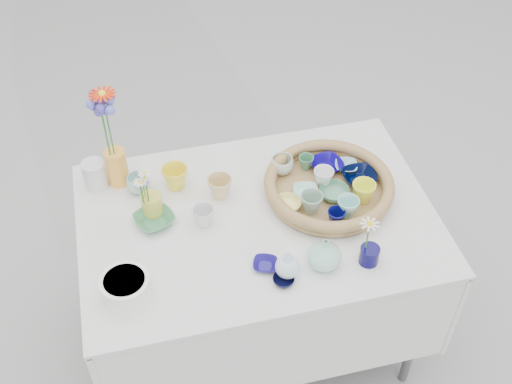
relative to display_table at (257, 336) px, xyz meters
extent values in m
plane|color=#A1A19D|center=(0.00, 0.00, 0.00)|extent=(80.00, 80.00, 0.00)
imported|color=#0C016F|center=(0.31, 0.17, 0.80)|extent=(0.14, 0.14, 0.03)
imported|color=black|center=(0.41, 0.08, 0.80)|extent=(0.12, 0.12, 0.03)
imported|color=#F0F73F|center=(0.38, -0.02, 0.82)|extent=(0.11, 0.11, 0.08)
imported|color=#5A9576|center=(0.29, 0.02, 0.80)|extent=(0.14, 0.14, 0.03)
imported|color=#85A692|center=(0.19, -0.03, 0.82)|extent=(0.11, 0.11, 0.08)
imported|color=#A7E9D1|center=(0.19, 0.05, 0.79)|extent=(0.11, 0.11, 0.02)
imported|color=silver|center=(0.14, 0.19, 0.82)|extent=(0.09, 0.09, 0.07)
imported|color=white|center=(0.27, 0.09, 0.82)|extent=(0.10, 0.10, 0.07)
imported|color=#8FC6D5|center=(0.38, 0.15, 0.79)|extent=(0.11, 0.11, 0.02)
imported|color=#080B54|center=(0.25, -0.11, 0.81)|extent=(0.07, 0.07, 0.06)
imported|color=#FFF581|center=(0.11, 0.00, 0.80)|extent=(0.11, 0.11, 0.03)
imported|color=#97DCD0|center=(0.31, -0.08, 0.82)|extent=(0.08, 0.08, 0.07)
imported|color=#47875F|center=(0.24, 0.19, 0.81)|extent=(0.06, 0.06, 0.05)
imported|color=yellow|center=(-0.26, 0.22, 0.81)|extent=(0.12, 0.12, 0.09)
imported|color=#D8BB79|center=(-0.11, 0.14, 0.81)|extent=(0.11, 0.11, 0.08)
imported|color=#448D5C|center=(-0.36, 0.06, 0.78)|extent=(0.18, 0.18, 0.03)
imported|color=silver|center=(-0.19, 0.01, 0.80)|extent=(0.10, 0.10, 0.07)
imported|color=navy|center=(-0.03, -0.22, 0.77)|extent=(0.10, 0.10, 0.02)
imported|color=#A1D0C9|center=(-0.39, 0.23, 0.80)|extent=(0.09, 0.09, 0.07)
imported|color=black|center=(0.01, -0.30, 0.78)|extent=(0.07, 0.07, 0.02)
imported|color=#9EDAC2|center=(0.16, -0.26, 0.82)|extent=(0.12, 0.12, 0.12)
cylinder|color=#07043F|center=(0.31, -0.29, 0.80)|extent=(0.09, 0.09, 0.07)
cylinder|color=#F9AA3B|center=(-0.46, 0.30, 0.84)|extent=(0.10, 0.10, 0.15)
cylinder|color=#DBC547|center=(-0.36, 0.11, 0.81)|extent=(0.08, 0.08, 0.08)
camera|label=1|loc=(-0.37, -1.52, 2.42)|focal=45.00mm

